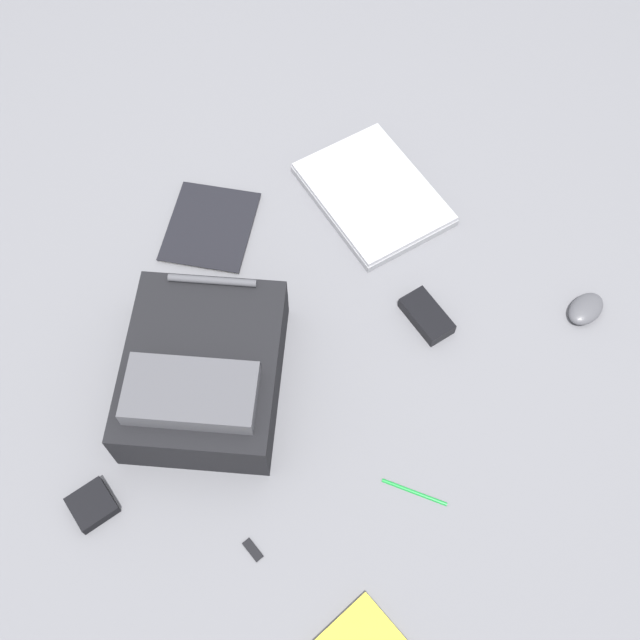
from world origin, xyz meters
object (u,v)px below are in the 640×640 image
(power_brick, at_px, (427,316))
(pen_black, at_px, (414,492))
(backpack, at_px, (203,372))
(book_comic, at_px, (210,227))
(computer_mouse, at_px, (586,309))
(usb_stick, at_px, (253,550))
(laptop, at_px, (373,194))
(earbud_pouch, at_px, (92,505))

(power_brick, relative_size, pen_black, 0.92)
(backpack, bearing_deg, power_brick, 147.54)
(book_comic, bearing_deg, pen_black, 73.81)
(backpack, distance_m, power_brick, 0.51)
(backpack, xyz_separation_m, book_comic, (-0.31, -0.28, -0.07))
(computer_mouse, bearing_deg, pen_black, 90.68)
(power_brick, height_order, pen_black, power_brick)
(power_brick, xyz_separation_m, usb_stick, (0.63, 0.03, -0.01))
(book_comic, bearing_deg, laptop, 141.80)
(book_comic, relative_size, usb_stick, 6.53)
(computer_mouse, bearing_deg, usb_stick, 81.26)
(backpack, relative_size, pen_black, 3.62)
(power_brick, xyz_separation_m, earbud_pouch, (0.77, -0.27, -0.00))
(power_brick, xyz_separation_m, pen_black, (0.34, 0.21, -0.01))
(earbud_pouch, bearing_deg, backpack, -179.73)
(laptop, bearing_deg, usb_stick, 21.70)
(pen_black, relative_size, usb_stick, 2.96)
(computer_mouse, bearing_deg, power_brick, 48.26)
(computer_mouse, height_order, power_brick, same)
(book_comic, xyz_separation_m, earbud_pouch, (0.65, 0.28, 0.01))
(power_brick, height_order, earbud_pouch, power_brick)
(backpack, xyz_separation_m, pen_black, (-0.09, 0.48, -0.07))
(computer_mouse, distance_m, pen_black, 0.58)
(laptop, xyz_separation_m, pen_black, (0.54, 0.51, -0.01))
(power_brick, bearing_deg, laptop, -123.64)
(computer_mouse, relative_size, power_brick, 0.77)
(book_comic, xyz_separation_m, power_brick, (-0.12, 0.55, 0.01))
(usb_stick, bearing_deg, pen_black, 148.26)
(laptop, height_order, pen_black, laptop)
(laptop, height_order, book_comic, laptop)
(backpack, relative_size, power_brick, 3.92)
(earbud_pouch, xyz_separation_m, usb_stick, (-0.13, 0.30, -0.01))
(backpack, relative_size, book_comic, 1.64)
(backpack, bearing_deg, usb_stick, 56.82)
(earbud_pouch, bearing_deg, pen_black, 131.35)
(book_comic, distance_m, power_brick, 0.56)
(backpack, bearing_deg, laptop, -177.68)
(laptop, height_order, usb_stick, laptop)
(laptop, bearing_deg, pen_black, 43.31)
(laptop, height_order, earbud_pouch, laptop)
(earbud_pouch, height_order, usb_stick, earbud_pouch)
(book_comic, xyz_separation_m, pen_black, (0.22, 0.76, -0.00))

